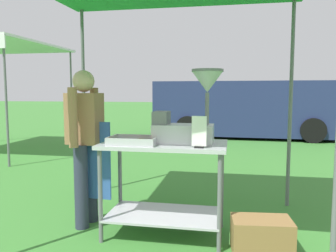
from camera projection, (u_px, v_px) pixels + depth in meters
ground_plane at (207, 149)px, 8.30m from camera, size 70.00×70.00×0.00m
donut_cart at (164, 170)px, 3.29m from camera, size 1.18×0.66×0.91m
donut_tray at (134, 142)px, 3.17m from camera, size 0.45×0.31×0.07m
donut_fryer at (190, 115)px, 3.18m from camera, size 0.64×0.29×0.69m
menu_sign at (199, 134)px, 2.95m from camera, size 0.13×0.05×0.28m
vendor at (86, 139)px, 3.51m from camera, size 0.46×0.54×1.61m
supply_crate at (262, 236)px, 2.96m from camera, size 0.54×0.37×0.30m
van_navy at (248, 108)px, 10.48m from camera, size 5.61×2.22×1.69m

